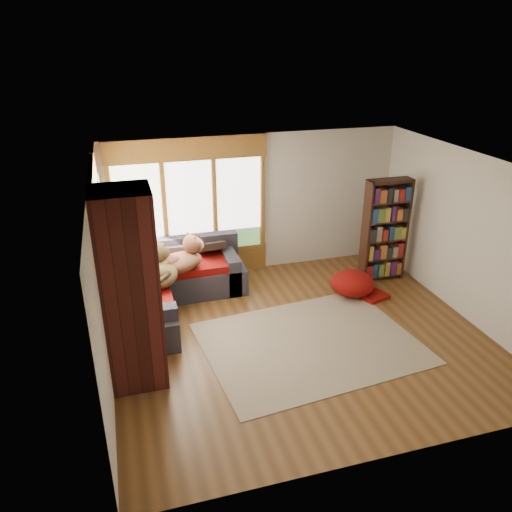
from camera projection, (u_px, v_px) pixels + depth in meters
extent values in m
plane|color=#573518|center=(299.00, 335.00, 7.58)|extent=(5.50, 5.50, 0.00)
plane|color=white|center=(307.00, 167.00, 6.52)|extent=(5.50, 5.50, 0.00)
cube|color=silver|center=(254.00, 204.00, 9.24)|extent=(5.50, 0.04, 2.60)
cube|color=silver|center=(395.00, 359.00, 4.86)|extent=(5.50, 0.04, 2.60)
cube|color=silver|center=(101.00, 282.00, 6.36)|extent=(0.04, 5.00, 2.60)
cube|color=silver|center=(468.00, 237.00, 7.75)|extent=(0.04, 5.00, 2.60)
cube|color=#956326|center=(190.00, 208.00, 8.89)|extent=(2.82, 0.10, 1.90)
cube|color=white|center=(190.00, 208.00, 8.89)|extent=(2.54, 0.09, 1.62)
cube|color=#956326|center=(102.00, 243.00, 7.40)|extent=(0.10, 2.62, 1.90)
cube|color=white|center=(102.00, 243.00, 7.40)|extent=(0.09, 2.36, 1.62)
cube|color=#657C50|center=(101.00, 201.00, 7.97)|extent=(0.03, 0.72, 0.90)
cube|color=#471914|center=(131.00, 291.00, 6.14)|extent=(0.70, 0.70, 2.60)
cube|color=#282731|center=(172.00, 278.00, 8.88)|extent=(2.20, 0.90, 0.42)
cube|color=#282731|center=(168.00, 250.00, 9.02)|extent=(2.20, 0.20, 0.38)
cube|color=#282731|center=(227.00, 267.00, 9.09)|extent=(0.20, 0.90, 0.60)
cube|color=maroon|center=(166.00, 268.00, 8.64)|extent=(1.90, 0.66, 0.12)
cube|color=#282731|center=(138.00, 300.00, 8.14)|extent=(0.90, 2.20, 0.42)
cube|color=#282731|center=(113.00, 281.00, 7.89)|extent=(0.20, 2.20, 0.38)
cube|color=#282731|center=(142.00, 327.00, 7.23)|extent=(0.90, 0.20, 0.60)
cube|color=maroon|center=(145.00, 295.00, 7.76)|extent=(0.66, 1.20, 0.12)
cube|color=maroon|center=(141.00, 269.00, 8.59)|extent=(0.66, 0.66, 0.12)
cube|color=beige|center=(310.00, 343.00, 7.39)|extent=(3.29, 2.64, 0.01)
cube|color=#331A11|center=(404.00, 229.00, 9.08)|extent=(0.04, 0.27, 1.90)
cube|color=#331A11|center=(366.00, 233.00, 8.88)|extent=(0.04, 0.27, 1.90)
cube|color=#331A11|center=(381.00, 228.00, 9.09)|extent=(0.81, 0.02, 1.90)
cube|color=#331A11|center=(380.00, 275.00, 9.34)|extent=(0.73, 0.25, 0.03)
cube|color=#331A11|center=(382.00, 257.00, 9.20)|extent=(0.73, 0.25, 0.03)
cube|color=#331A11|center=(384.00, 239.00, 9.05)|extent=(0.73, 0.25, 0.03)
cube|color=#331A11|center=(386.00, 221.00, 8.90)|extent=(0.73, 0.25, 0.03)
cube|color=#331A11|center=(388.00, 201.00, 8.75)|extent=(0.73, 0.25, 0.03)
cube|color=#331A11|center=(390.00, 182.00, 8.61)|extent=(0.73, 0.25, 0.03)
cube|color=#726659|center=(385.00, 231.00, 8.96)|extent=(0.69, 0.19, 1.74)
ellipsoid|color=maroon|center=(352.00, 283.00, 8.71)|extent=(0.91, 0.91, 0.41)
ellipsoid|color=brown|center=(179.00, 263.00, 8.20)|extent=(1.01, 0.90, 0.29)
sphere|color=brown|center=(193.00, 250.00, 8.35)|extent=(0.47, 0.47, 0.34)
cone|color=brown|center=(190.00, 243.00, 8.26)|extent=(0.17, 0.17, 0.15)
ellipsoid|color=black|center=(161.00, 275.00, 7.82)|extent=(0.60, 0.86, 0.28)
sphere|color=black|center=(160.00, 259.00, 8.04)|extent=(0.36, 0.36, 0.33)
cone|color=black|center=(159.00, 253.00, 7.93)|extent=(0.13, 0.13, 0.14)
cube|color=black|center=(208.00, 240.00, 9.00)|extent=(0.45, 0.12, 0.45)
cube|color=black|center=(174.00, 243.00, 8.85)|extent=(0.45, 0.12, 0.45)
cube|color=black|center=(121.00, 260.00, 8.21)|extent=(0.45, 0.12, 0.45)
cube|color=black|center=(124.00, 290.00, 7.25)|extent=(0.45, 0.12, 0.45)
cube|color=maroon|center=(140.00, 247.00, 8.70)|extent=(0.42, 0.12, 0.42)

